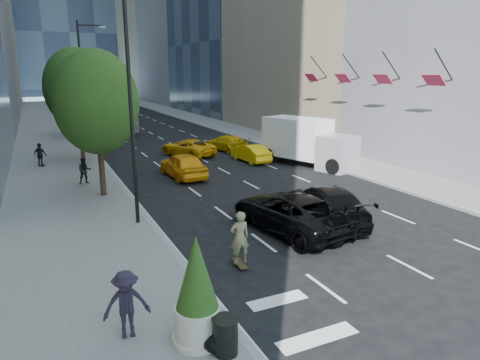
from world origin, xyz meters
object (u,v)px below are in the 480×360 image
black_sedan_lincoln (290,212)px  trash_can (226,337)px  box_truck (307,142)px  planter_shrub (197,292)px  black_sedan_mercedes (326,203)px  city_bus (102,115)px  skateboarder (240,241)px

black_sedan_lincoln → trash_can: bearing=40.2°
trash_can → box_truck: bearing=51.2°
black_sedan_lincoln → box_truck: (7.95, 10.58, 0.85)m
box_truck → planter_shrub: 21.55m
black_sedan_mercedes → city_bus: size_ratio=0.45×
skateboarder → black_sedan_mercedes: (5.43, 2.50, -0.11)m
box_truck → planter_shrub: box_truck is taller
box_truck → trash_can: box_truck is taller
black_sedan_mercedes → box_truck: box_truck is taller
city_bus → planter_shrub: (-3.57, -40.85, -0.30)m
trash_can → planter_shrub: (-0.41, 0.74, 0.86)m
skateboarder → black_sedan_lincoln: 4.04m
black_sedan_mercedes → box_truck: size_ratio=0.78×
skateboarder → black_sedan_mercedes: 5.98m
skateboarder → black_sedan_lincoln: (3.38, 2.21, -0.12)m
skateboarder → city_bus: bearing=-87.1°
black_sedan_lincoln → box_truck: 13.26m
black_sedan_lincoln → box_truck: size_ratio=0.80×
trash_can → black_sedan_mercedes: bearing=40.8°
city_bus → planter_shrub: 41.00m
black_sedan_mercedes → planter_shrub: size_ratio=2.07×
black_sedan_mercedes → planter_shrub: (-8.21, -6.00, 0.62)m
black_sedan_mercedes → trash_can: bearing=55.8°
box_truck → skateboarder: bearing=-150.8°
skateboarder → box_truck: bearing=-127.4°
city_bus → trash_can: (-3.16, -41.59, -1.16)m
black_sedan_mercedes → skateboarder: bearing=39.6°
skateboarder → box_truck: box_truck is taller
skateboarder → trash_can: 4.87m
city_bus → planter_shrub: size_ratio=4.60×
black_sedan_lincoln → city_bus: (-2.58, 35.14, 0.93)m
black_sedan_lincoln → city_bus: 35.24m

